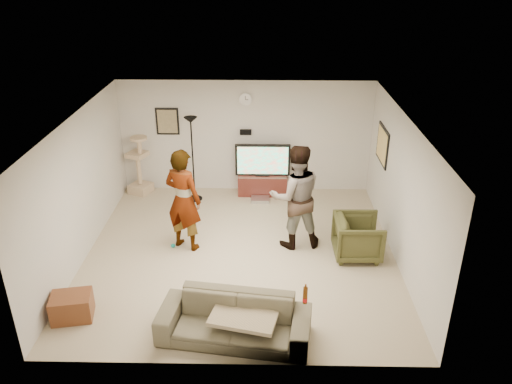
{
  "coord_description": "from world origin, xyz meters",
  "views": [
    {
      "loc": [
        0.44,
        -7.8,
        4.92
      ],
      "look_at": [
        0.28,
        0.2,
        1.12
      ],
      "focal_mm": 35.5,
      "sensor_mm": 36.0,
      "label": 1
    }
  ],
  "objects_px": {
    "person_left": "(183,200)",
    "sofa": "(234,320)",
    "person_right": "(296,197)",
    "beer_bottle": "(305,295)",
    "tv": "(263,160)",
    "armchair": "(358,237)",
    "tv_stand": "(263,184)",
    "side_table": "(72,307)",
    "floor_lamp": "(193,160)",
    "cat_tree": "(138,165)"
  },
  "relations": [
    {
      "from": "tv",
      "to": "side_table",
      "type": "bearing_deg",
      "value": -122.55
    },
    {
      "from": "side_table",
      "to": "cat_tree",
      "type": "bearing_deg",
      "value": 89.66
    },
    {
      "from": "tv_stand",
      "to": "beer_bottle",
      "type": "distance_m",
      "value": 4.8
    },
    {
      "from": "person_right",
      "to": "beer_bottle",
      "type": "relative_size",
      "value": 7.8
    },
    {
      "from": "person_left",
      "to": "sofa",
      "type": "relative_size",
      "value": 0.91
    },
    {
      "from": "cat_tree",
      "to": "person_right",
      "type": "bearing_deg",
      "value": -33.0
    },
    {
      "from": "beer_bottle",
      "to": "side_table",
      "type": "relative_size",
      "value": 0.43
    },
    {
      "from": "tv",
      "to": "person_right",
      "type": "bearing_deg",
      "value": -74.5
    },
    {
      "from": "floor_lamp",
      "to": "beer_bottle",
      "type": "height_order",
      "value": "floor_lamp"
    },
    {
      "from": "tv_stand",
      "to": "beer_bottle",
      "type": "relative_size",
      "value": 4.33
    },
    {
      "from": "cat_tree",
      "to": "beer_bottle",
      "type": "relative_size",
      "value": 5.38
    },
    {
      "from": "tv_stand",
      "to": "sofa",
      "type": "xyz_separation_m",
      "value": [
        -0.35,
        -4.73,
        0.08
      ]
    },
    {
      "from": "person_right",
      "to": "side_table",
      "type": "distance_m",
      "value": 4.09
    },
    {
      "from": "cat_tree",
      "to": "side_table",
      "type": "bearing_deg",
      "value": -90.34
    },
    {
      "from": "tv",
      "to": "side_table",
      "type": "xyz_separation_m",
      "value": [
        -2.78,
        -4.35,
        -0.61
      ]
    },
    {
      "from": "cat_tree",
      "to": "side_table",
      "type": "distance_m",
      "value": 4.37
    },
    {
      "from": "tv",
      "to": "cat_tree",
      "type": "relative_size",
      "value": 0.89
    },
    {
      "from": "tv_stand",
      "to": "tv",
      "type": "xyz_separation_m",
      "value": [
        0.0,
        0.0,
        0.58
      ]
    },
    {
      "from": "floor_lamp",
      "to": "person_left",
      "type": "bearing_deg",
      "value": -87.15
    },
    {
      "from": "person_left",
      "to": "person_right",
      "type": "bearing_deg",
      "value": -151.85
    },
    {
      "from": "tv",
      "to": "tv_stand",
      "type": "bearing_deg",
      "value": 0.0
    },
    {
      "from": "armchair",
      "to": "side_table",
      "type": "height_order",
      "value": "armchair"
    },
    {
      "from": "armchair",
      "to": "tv_stand",
      "type": "bearing_deg",
      "value": 33.04
    },
    {
      "from": "person_left",
      "to": "floor_lamp",
      "type": "bearing_deg",
      "value": -62.53
    },
    {
      "from": "tv",
      "to": "person_left",
      "type": "bearing_deg",
      "value": -121.0
    },
    {
      "from": "tv_stand",
      "to": "sofa",
      "type": "bearing_deg",
      "value": -94.26
    },
    {
      "from": "floor_lamp",
      "to": "tv",
      "type": "bearing_deg",
      "value": 12.43
    },
    {
      "from": "tv_stand",
      "to": "armchair",
      "type": "distance_m",
      "value": 3.08
    },
    {
      "from": "person_right",
      "to": "beer_bottle",
      "type": "bearing_deg",
      "value": 80.76
    },
    {
      "from": "tv",
      "to": "cat_tree",
      "type": "bearing_deg",
      "value": -179.9
    },
    {
      "from": "sofa",
      "to": "tv_stand",
      "type": "bearing_deg",
      "value": 93.91
    },
    {
      "from": "person_left",
      "to": "sofa",
      "type": "bearing_deg",
      "value": 137.71
    },
    {
      "from": "person_left",
      "to": "tv_stand",
      "type": "bearing_deg",
      "value": -96.38
    },
    {
      "from": "tv",
      "to": "beer_bottle",
      "type": "height_order",
      "value": "tv"
    },
    {
      "from": "tv",
      "to": "person_right",
      "type": "relative_size",
      "value": 0.62
    },
    {
      "from": "person_right",
      "to": "sofa",
      "type": "height_order",
      "value": "person_right"
    },
    {
      "from": "floor_lamp",
      "to": "beer_bottle",
      "type": "relative_size",
      "value": 7.45
    },
    {
      "from": "person_left",
      "to": "side_table",
      "type": "bearing_deg",
      "value": 80.38
    },
    {
      "from": "tv",
      "to": "sofa",
      "type": "distance_m",
      "value": 4.77
    },
    {
      "from": "beer_bottle",
      "to": "tv",
      "type": "bearing_deg",
      "value": 97.39
    },
    {
      "from": "tv_stand",
      "to": "person_right",
      "type": "height_order",
      "value": "person_right"
    },
    {
      "from": "beer_bottle",
      "to": "person_right",
      "type": "bearing_deg",
      "value": 90.18
    },
    {
      "from": "sofa",
      "to": "side_table",
      "type": "distance_m",
      "value": 2.46
    },
    {
      "from": "person_left",
      "to": "armchair",
      "type": "height_order",
      "value": "person_left"
    },
    {
      "from": "floor_lamp",
      "to": "armchair",
      "type": "height_order",
      "value": "floor_lamp"
    },
    {
      "from": "floor_lamp",
      "to": "armchair",
      "type": "relative_size",
      "value": 2.26
    },
    {
      "from": "side_table",
      "to": "person_right",
      "type": "bearing_deg",
      "value": 32.62
    },
    {
      "from": "tv_stand",
      "to": "tv",
      "type": "bearing_deg",
      "value": 0.0
    },
    {
      "from": "person_left",
      "to": "person_right",
      "type": "xyz_separation_m",
      "value": [
        1.99,
        0.12,
        0.02
      ]
    },
    {
      "from": "tv_stand",
      "to": "tv",
      "type": "distance_m",
      "value": 0.58
    }
  ]
}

